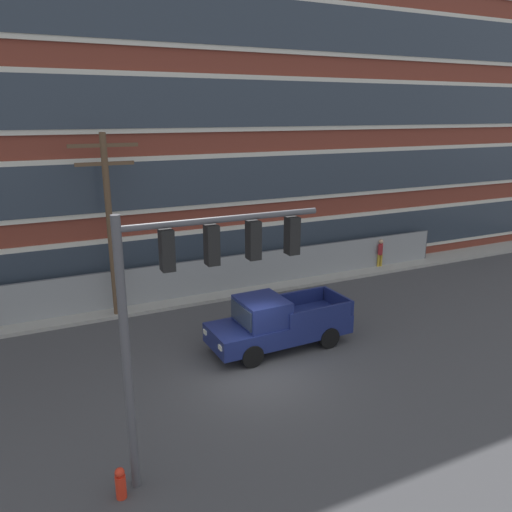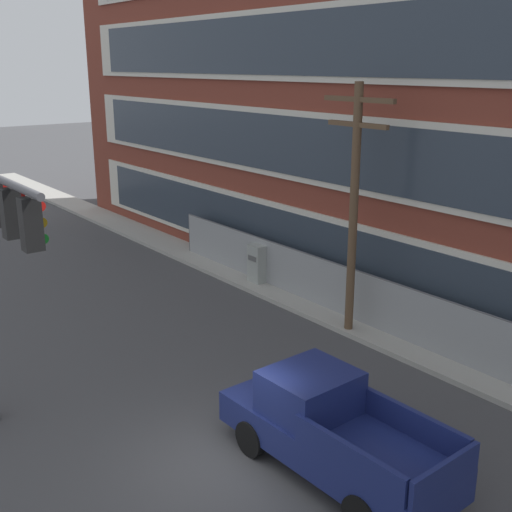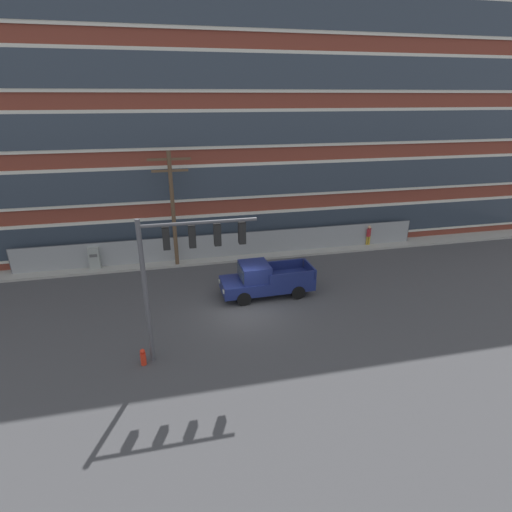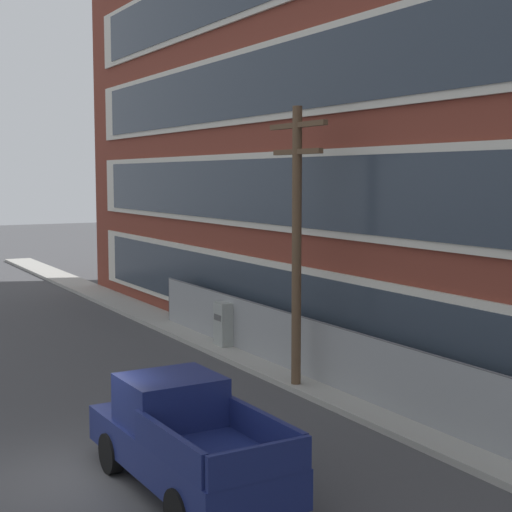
{
  "view_description": "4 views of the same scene",
  "coord_description": "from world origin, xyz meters",
  "px_view_note": "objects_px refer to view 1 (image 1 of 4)",
  "views": [
    {
      "loc": [
        -6.39,
        -13.23,
        8.39
      ],
      "look_at": [
        0.76,
        1.78,
        3.59
      ],
      "focal_mm": 35.0,
      "sensor_mm": 36.0,
      "label": 1
    },
    {
      "loc": [
        9.72,
        -6.59,
        8.13
      ],
      "look_at": [
        -2.48,
        2.83,
        3.49
      ],
      "focal_mm": 45.0,
      "sensor_mm": 36.0,
      "label": 2
    },
    {
      "loc": [
        -3.55,
        -18.45,
        10.78
      ],
      "look_at": [
        1.04,
        1.77,
        2.44
      ],
      "focal_mm": 28.0,
      "sensor_mm": 36.0,
      "label": 3
    },
    {
      "loc": [
        14.5,
        -4.08,
        5.83
      ],
      "look_at": [
        -1.66,
        4.95,
        3.92
      ],
      "focal_mm": 55.0,
      "sensor_mm": 36.0,
      "label": 4
    }
  ],
  "objects_px": {
    "utility_pole_near_corner": "(109,218)",
    "pedestrian_near_cabinet": "(380,252)",
    "traffic_signal_mast": "(193,283)",
    "fire_hydrant": "(121,483)",
    "pickup_truck_navy": "(277,323)"
  },
  "relations": [
    {
      "from": "utility_pole_near_corner",
      "to": "pedestrian_near_cabinet",
      "type": "bearing_deg",
      "value": 2.36
    },
    {
      "from": "utility_pole_near_corner",
      "to": "pedestrian_near_cabinet",
      "type": "height_order",
      "value": "utility_pole_near_corner"
    },
    {
      "from": "pedestrian_near_cabinet",
      "to": "traffic_signal_mast",
      "type": "bearing_deg",
      "value": -142.71
    },
    {
      "from": "fire_hydrant",
      "to": "pedestrian_near_cabinet",
      "type": "bearing_deg",
      "value": 34.46
    },
    {
      "from": "pickup_truck_navy",
      "to": "traffic_signal_mast",
      "type": "bearing_deg",
      "value": -133.95
    },
    {
      "from": "pickup_truck_navy",
      "to": "fire_hydrant",
      "type": "distance_m",
      "value": 8.44
    },
    {
      "from": "utility_pole_near_corner",
      "to": "pickup_truck_navy",
      "type": "bearing_deg",
      "value": -48.68
    },
    {
      "from": "utility_pole_near_corner",
      "to": "pedestrian_near_cabinet",
      "type": "xyz_separation_m",
      "value": [
        14.43,
        0.59,
        -3.33
      ]
    },
    {
      "from": "fire_hydrant",
      "to": "traffic_signal_mast",
      "type": "bearing_deg",
      "value": 7.39
    },
    {
      "from": "pickup_truck_navy",
      "to": "pedestrian_near_cabinet",
      "type": "bearing_deg",
      "value": 32.06
    },
    {
      "from": "traffic_signal_mast",
      "to": "fire_hydrant",
      "type": "bearing_deg",
      "value": -172.61
    },
    {
      "from": "fire_hydrant",
      "to": "utility_pole_near_corner",
      "type": "bearing_deg",
      "value": 79.96
    },
    {
      "from": "traffic_signal_mast",
      "to": "utility_pole_near_corner",
      "type": "height_order",
      "value": "utility_pole_near_corner"
    },
    {
      "from": "pickup_truck_navy",
      "to": "utility_pole_near_corner",
      "type": "xyz_separation_m",
      "value": [
        -4.79,
        5.45,
        3.35
      ]
    },
    {
      "from": "traffic_signal_mast",
      "to": "pedestrian_near_cabinet",
      "type": "xyz_separation_m",
      "value": [
        14.36,
        10.94,
        -3.79
      ]
    }
  ]
}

